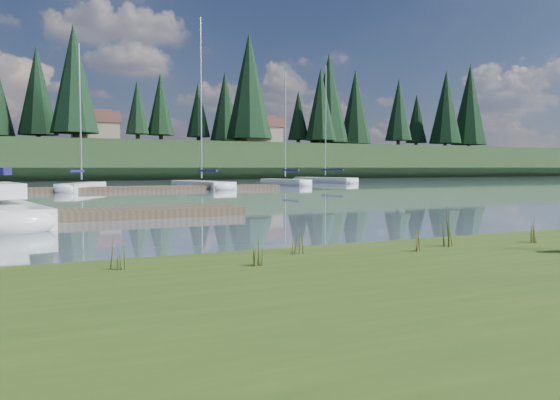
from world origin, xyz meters
name	(u,v)px	position (x,y,z in m)	size (l,w,h in m)	color
ground	(73,192)	(0.00, 30.00, 0.00)	(200.00, 200.00, 0.00)	gray
bank	(412,351)	(0.00, -6.00, 0.17)	(60.00, 9.00, 0.35)	#354F18
ridge	(49,161)	(0.00, 73.00, 2.50)	(200.00, 20.00, 5.00)	black
dock_far	(104,189)	(2.00, 30.00, 0.15)	(26.00, 2.20, 0.30)	#4C3D2C
sailboat_bg_2	(85,186)	(0.96, 31.87, 0.33)	(4.24, 6.73, 10.41)	white
sailboat_bg_3	(197,184)	(9.72, 33.40, 0.32)	(3.12, 9.49, 13.55)	white
sailboat_bg_4	(281,182)	(18.82, 36.80, 0.33)	(2.69, 7.06, 10.34)	white
sailboat_bg_5	(320,180)	(26.41, 42.98, 0.32)	(4.15, 9.11, 12.70)	white
weed_0	(258,248)	(-0.01, -2.78, 0.57)	(0.17, 0.14, 0.53)	#475B23
weed_1	(298,240)	(0.89, -2.18, 0.56)	(0.17, 0.14, 0.51)	#475B23
weed_2	(448,227)	(3.51, -2.49, 0.67)	(0.17, 0.14, 0.76)	#475B23
weed_3	(120,254)	(-1.73, -2.32, 0.54)	(0.17, 0.14, 0.46)	#475B23
weed_4	(419,240)	(2.72, -2.74, 0.53)	(0.17, 0.14, 0.43)	#475B23
weed_5	(532,229)	(5.14, -2.77, 0.58)	(0.17, 0.14, 0.55)	#475B23
mud_lip	(229,270)	(0.00, -1.60, 0.07)	(60.00, 0.50, 0.14)	#33281C
conifer_4	(74,78)	(3.00, 66.00, 13.09)	(6.16, 6.16, 15.10)	#382619
conifer_5	(161,104)	(15.00, 70.00, 10.83)	(3.96, 3.96, 10.35)	#382619
conifer_6	(249,86)	(28.00, 68.00, 13.99)	(7.04, 7.04, 17.00)	#382619
conifer_7	(320,104)	(42.00, 71.00, 12.19)	(5.28, 5.28, 13.20)	#382619
conifer_8	(399,110)	(55.00, 67.00, 11.51)	(4.62, 4.62, 11.77)	#382619
conifer_9	(446,107)	(68.00, 70.00, 12.87)	(5.94, 5.94, 14.62)	#382619
house_1	(95,127)	(6.00, 71.00, 7.31)	(6.30, 5.30, 4.65)	gray
house_2	(259,131)	(30.00, 69.00, 7.31)	(6.30, 5.30, 4.65)	gray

